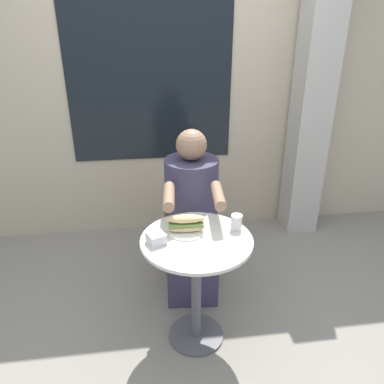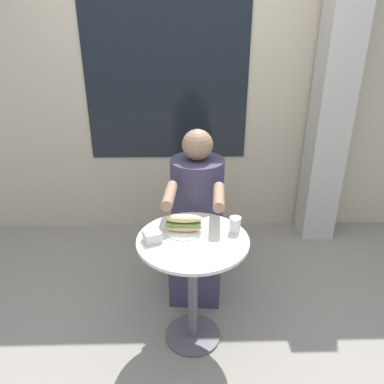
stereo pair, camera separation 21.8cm
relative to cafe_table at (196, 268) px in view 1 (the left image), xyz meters
name	(u,v)px [view 1 (the left image)]	position (x,y,z in m)	size (l,w,h in m)	color
ground_plane	(196,335)	(0.00, 0.00, -0.53)	(8.00, 8.00, 0.00)	gray
storefront_wall	(171,78)	(0.00, 1.48, 0.87)	(8.00, 0.09, 2.80)	#B7A88E
lattice_pillar	(312,103)	(1.18, 1.27, 0.67)	(0.29, 0.29, 2.40)	#B2ADA3
cafe_table	(196,268)	(0.00, 0.00, 0.00)	(0.64, 0.64, 0.73)	beige
diner_chair	(187,203)	(0.05, 0.86, -0.01)	(0.41, 0.41, 0.87)	brown
seated_diner	(192,225)	(0.04, 0.52, -0.01)	(0.41, 0.68, 1.20)	#38334C
sandwich_on_plate	(186,225)	(-0.05, 0.07, 0.25)	(0.22, 0.20, 0.11)	white
drink_cup	(237,222)	(0.25, 0.07, 0.25)	(0.07, 0.07, 0.09)	silver
napkin_box	(156,238)	(-0.23, -0.02, 0.23)	(0.12, 0.12, 0.06)	silver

